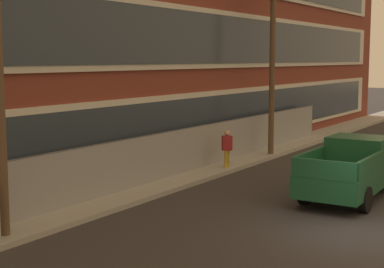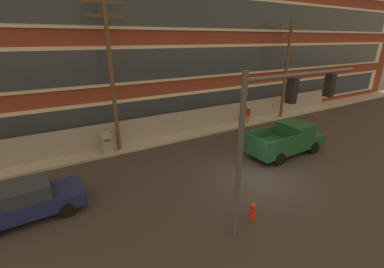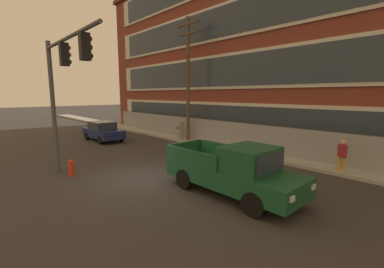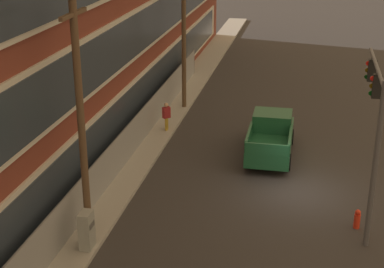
{
  "view_description": "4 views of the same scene",
  "coord_description": "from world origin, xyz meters",
  "px_view_note": "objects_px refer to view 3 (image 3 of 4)",
  "views": [
    {
      "loc": [
        -14.98,
        -4.29,
        4.56
      ],
      "look_at": [
        -0.39,
        4.97,
        2.35
      ],
      "focal_mm": 55.0,
      "sensor_mm": 36.0,
      "label": 1
    },
    {
      "loc": [
        -9.25,
        -8.65,
        7.13
      ],
      "look_at": [
        -1.76,
        3.94,
        1.65
      ],
      "focal_mm": 24.0,
      "sensor_mm": 36.0,
      "label": 2
    },
    {
      "loc": [
        9.81,
        -5.92,
        3.78
      ],
      "look_at": [
        -0.87,
        3.74,
        1.54
      ],
      "focal_mm": 24.0,
      "sensor_mm": 36.0,
      "label": 3
    },
    {
      "loc": [
        -23.1,
        -0.11,
        11.55
      ],
      "look_at": [
        -1.5,
        4.31,
        2.94
      ],
      "focal_mm": 55.0,
      "sensor_mm": 36.0,
      "label": 4
    }
  ],
  "objects_px": {
    "traffic_signal_mast": "(62,79)",
    "sedan_navy": "(103,131)",
    "fire_hydrant": "(71,168)",
    "pickup_truck_dark_green": "(234,171)",
    "pedestrian_near_cabinet": "(342,155)",
    "utility_pole_near_corner": "(188,75)",
    "electrical_cabinet": "(179,131)"
  },
  "relations": [
    {
      "from": "traffic_signal_mast",
      "to": "sedan_navy",
      "type": "relative_size",
      "value": 1.44
    },
    {
      "from": "sedan_navy",
      "to": "fire_hydrant",
      "type": "bearing_deg",
      "value": -31.9
    },
    {
      "from": "pickup_truck_dark_green",
      "to": "fire_hydrant",
      "type": "xyz_separation_m",
      "value": [
        -6.55,
        -3.81,
        -0.56
      ]
    },
    {
      "from": "traffic_signal_mast",
      "to": "sedan_navy",
      "type": "xyz_separation_m",
      "value": [
        -8.53,
        5.24,
        -3.63
      ]
    },
    {
      "from": "traffic_signal_mast",
      "to": "pedestrian_near_cabinet",
      "type": "xyz_separation_m",
      "value": [
        7.85,
        9.82,
        -3.45
      ]
    },
    {
      "from": "utility_pole_near_corner",
      "to": "pedestrian_near_cabinet",
      "type": "height_order",
      "value": "utility_pole_near_corner"
    },
    {
      "from": "pickup_truck_dark_green",
      "to": "fire_hydrant",
      "type": "distance_m",
      "value": 7.6
    },
    {
      "from": "traffic_signal_mast",
      "to": "electrical_cabinet",
      "type": "relative_size",
      "value": 3.95
    },
    {
      "from": "electrical_cabinet",
      "to": "pedestrian_near_cabinet",
      "type": "xyz_separation_m",
      "value": [
        12.01,
        0.07,
        0.19
      ]
    },
    {
      "from": "traffic_signal_mast",
      "to": "utility_pole_near_corner",
      "type": "height_order",
      "value": "utility_pole_near_corner"
    },
    {
      "from": "pickup_truck_dark_green",
      "to": "sedan_navy",
      "type": "height_order",
      "value": "pickup_truck_dark_green"
    },
    {
      "from": "pickup_truck_dark_green",
      "to": "pedestrian_near_cabinet",
      "type": "bearing_deg",
      "value": 72.3
    },
    {
      "from": "utility_pole_near_corner",
      "to": "pedestrian_near_cabinet",
      "type": "relative_size",
      "value": 5.62
    },
    {
      "from": "utility_pole_near_corner",
      "to": "electrical_cabinet",
      "type": "distance_m",
      "value": 4.5
    },
    {
      "from": "utility_pole_near_corner",
      "to": "fire_hydrant",
      "type": "bearing_deg",
      "value": -73.85
    },
    {
      "from": "sedan_navy",
      "to": "utility_pole_near_corner",
      "type": "height_order",
      "value": "utility_pole_near_corner"
    },
    {
      "from": "traffic_signal_mast",
      "to": "pickup_truck_dark_green",
      "type": "height_order",
      "value": "traffic_signal_mast"
    },
    {
      "from": "sedan_navy",
      "to": "traffic_signal_mast",
      "type": "bearing_deg",
      "value": -31.55
    },
    {
      "from": "pickup_truck_dark_green",
      "to": "sedan_navy",
      "type": "bearing_deg",
      "value": 175.42
    },
    {
      "from": "pickup_truck_dark_green",
      "to": "utility_pole_near_corner",
      "type": "relative_size",
      "value": 0.58
    },
    {
      "from": "sedan_navy",
      "to": "fire_hydrant",
      "type": "xyz_separation_m",
      "value": [
        8.0,
        -4.98,
        -0.42
      ]
    },
    {
      "from": "traffic_signal_mast",
      "to": "fire_hydrant",
      "type": "bearing_deg",
      "value": 154.02
    },
    {
      "from": "traffic_signal_mast",
      "to": "pedestrian_near_cabinet",
      "type": "height_order",
      "value": "traffic_signal_mast"
    },
    {
      "from": "pickup_truck_dark_green",
      "to": "electrical_cabinet",
      "type": "bearing_deg",
      "value": 150.84
    },
    {
      "from": "traffic_signal_mast",
      "to": "fire_hydrant",
      "type": "relative_size",
      "value": 7.96
    },
    {
      "from": "sedan_navy",
      "to": "electrical_cabinet",
      "type": "distance_m",
      "value": 6.28
    },
    {
      "from": "traffic_signal_mast",
      "to": "utility_pole_near_corner",
      "type": "bearing_deg",
      "value": 108.53
    },
    {
      "from": "utility_pole_near_corner",
      "to": "pedestrian_near_cabinet",
      "type": "bearing_deg",
      "value": -0.91
    },
    {
      "from": "pedestrian_near_cabinet",
      "to": "fire_hydrant",
      "type": "xyz_separation_m",
      "value": [
        -8.38,
        -9.56,
        -0.59
      ]
    },
    {
      "from": "utility_pole_near_corner",
      "to": "fire_hydrant",
      "type": "height_order",
      "value": "utility_pole_near_corner"
    },
    {
      "from": "traffic_signal_mast",
      "to": "pedestrian_near_cabinet",
      "type": "bearing_deg",
      "value": 51.35
    },
    {
      "from": "electrical_cabinet",
      "to": "pickup_truck_dark_green",
      "type": "bearing_deg",
      "value": -29.16
    }
  ]
}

